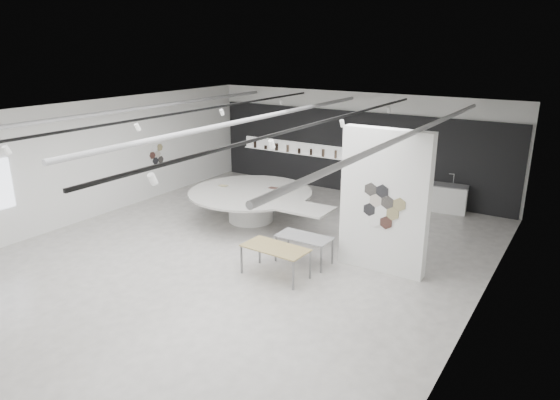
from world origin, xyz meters
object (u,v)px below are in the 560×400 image
Objects in this scene: partition_column at (384,202)px; kitchen_counter at (442,198)px; sample_table_stone at (304,239)px; sample_table_wood at (275,249)px; display_island at (252,202)px.

kitchen_counter is at bearing 90.02° from partition_column.
sample_table_stone is 6.49m from kitchen_counter.
sample_table_wood is at bearing -138.83° from partition_column.
display_island is at bearing 133.72° from sample_table_wood.
display_island is 3.05× the size of sample_table_wood.
partition_column is 0.71× the size of display_island.
display_island is (-4.83, 1.16, -1.14)m from partition_column.
partition_column is at bearing 41.17° from sample_table_wood.
partition_column is 2.27m from sample_table_stone.
sample_table_wood is 0.97× the size of kitchen_counter.
display_island is 3.54m from sample_table_stone.
partition_column is 2.91m from sample_table_wood.
partition_column reaches higher than kitchen_counter.
partition_column is at bearing -97.76° from kitchen_counter.
sample_table_wood is (2.81, -2.93, 0.05)m from display_island.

